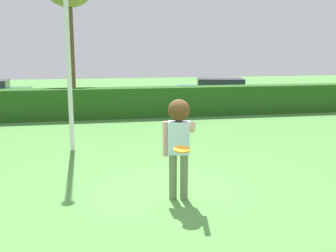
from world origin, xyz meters
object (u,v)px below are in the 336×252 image
frisbee (182,149)px  lamppost (66,14)px  person (179,134)px  parked_car_blue (220,90)px

frisbee → lamppost: lamppost is taller
person → frisbee: bearing=-96.8°
lamppost → parked_car_blue: lamppost is taller
person → lamppost: size_ratio=0.28×
frisbee → lamppost: 5.49m
person → parked_car_blue: 12.83m
parked_car_blue → person: bearing=-111.3°
frisbee → parked_car_blue: 13.31m
frisbee → lamppost: size_ratio=0.04×
person → lamppost: lamppost is taller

